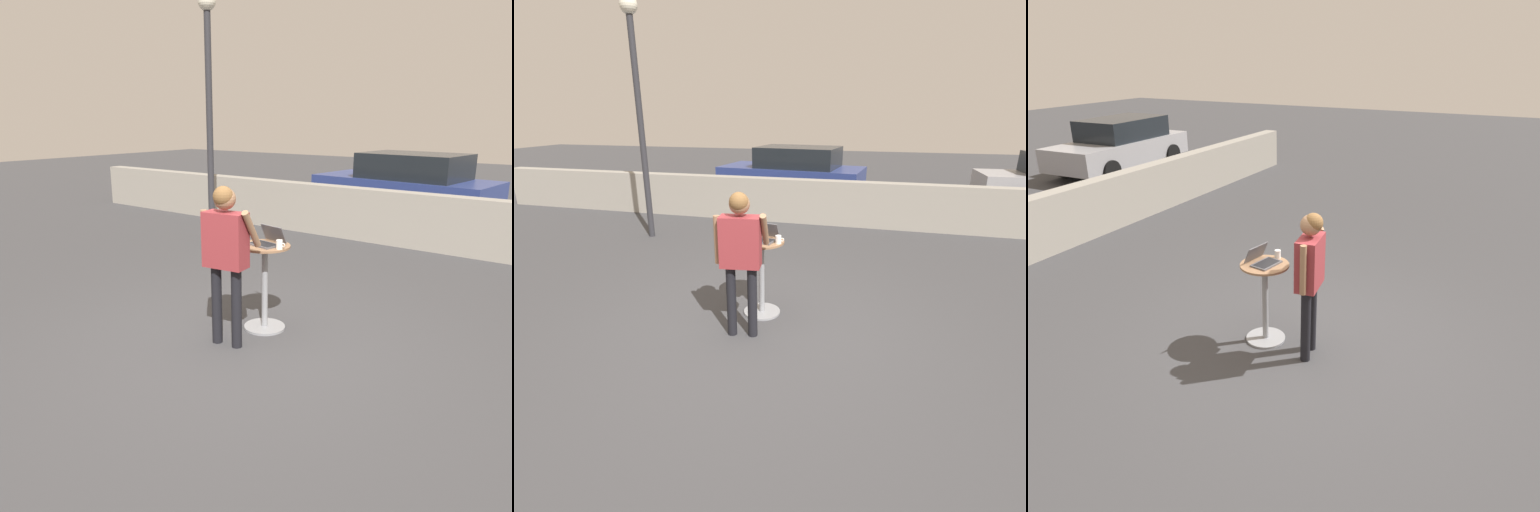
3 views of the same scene
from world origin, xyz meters
The scene contains 8 objects.
ground_plane centered at (0.00, 0.00, 0.00)m, with size 50.00×50.00×0.00m, color #3D3D3F.
pavement_kerb centered at (0.00, 5.23, 0.51)m, with size 17.56×0.35×1.02m.
cafe_table centered at (-0.14, 0.54, 0.56)m, with size 0.57×0.57×0.99m.
laptop centered at (-0.13, 0.57, 1.03)m, with size 0.38×0.36×0.20m.
coffee_mug centered at (0.09, 0.49, 1.04)m, with size 0.11×0.07×0.10m.
standing_person centered at (-0.21, -0.05, 1.09)m, with size 0.59×0.42×1.70m.
parked_car_near_street centered at (-1.29, 7.83, 0.78)m, with size 4.32×2.25×1.55m.
street_lamp centered at (-3.37, 3.25, 2.85)m, with size 0.32×0.32×4.44m.
Camera 2 is at (1.18, -3.95, 2.46)m, focal length 28.00 mm.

